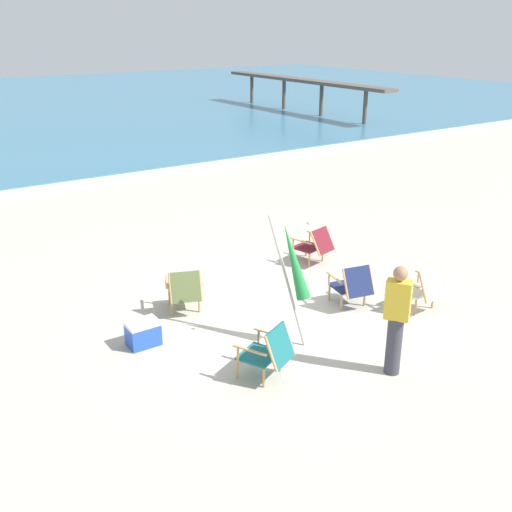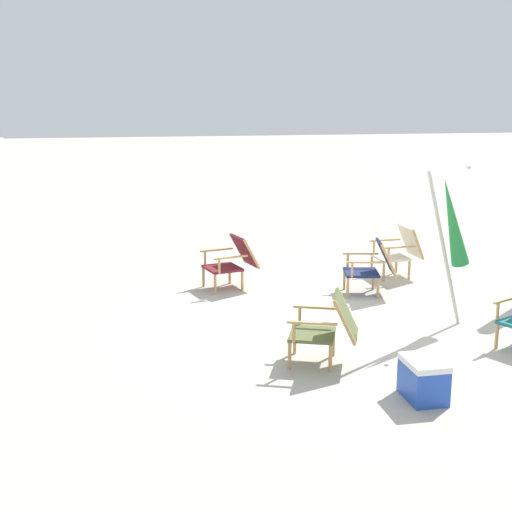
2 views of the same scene
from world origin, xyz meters
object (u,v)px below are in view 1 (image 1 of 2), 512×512
Objects in this scene: beach_chair_front_right at (185,289)px; umbrella_furled_green at (294,263)px; beach_chair_far_center at (315,244)px; beach_chair_mid_center at (423,288)px; cooler_box at (143,333)px; beach_chair_front_left at (352,284)px; beach_chair_back_left at (268,351)px; person_near_chairs at (396,320)px.

umbrella_furled_green is at bearing -63.62° from beach_chair_front_right.
beach_chair_far_center is at bearing 8.68° from beach_chair_front_right.
beach_chair_mid_center reaches higher than beach_chair_far_center.
umbrella_furled_green reaches higher than beach_chair_mid_center.
beach_chair_mid_center is (0.16, -2.72, 0.01)m from beach_chair_far_center.
cooler_box is at bearing 160.44° from beach_chair_mid_center.
beach_chair_far_center is 0.43× the size of umbrella_furled_green.
beach_chair_far_center is 2.73m from beach_chair_mid_center.
beach_chair_front_left is 1.03× the size of beach_chair_mid_center.
beach_chair_front_left is at bearing -29.80° from beach_chair_front_right.
umbrella_furled_green is at bearing 35.28° from beach_chair_back_left.
person_near_chairs is (-1.70, -3.84, 0.42)m from beach_chair_far_center.
beach_chair_far_center is 4.22m from person_near_chairs.
beach_chair_front_right reaches higher than cooler_box.
beach_chair_front_left is at bearing -110.85° from beach_chair_far_center.
beach_chair_mid_center is 4.75m from cooler_box.
umbrella_furled_green reaches higher than cooler_box.
beach_chair_front_left reaches higher than beach_chair_far_center.
beach_chair_back_left is at bearing -144.72° from umbrella_furled_green.
person_near_chairs is at bearing -67.16° from umbrella_furled_green.
beach_chair_front_right is 1.26m from cooler_box.
umbrella_furled_green is at bearing -166.24° from beach_chair_front_left.
beach_chair_back_left reaches higher than beach_chair_front_right.
beach_chair_mid_center is (0.90, -0.79, 0.00)m from beach_chair_front_left.
person_near_chairs is (0.64, -1.51, -0.48)m from umbrella_furled_green.
beach_chair_back_left is 2.47m from beach_chair_front_right.
beach_chair_mid_center is (3.40, 0.24, -0.00)m from beach_chair_back_left.
person_near_chairs is at bearing -149.15° from beach_chair_mid_center.
beach_chair_front_left is 1.70× the size of cooler_box.
umbrella_furled_green reaches higher than beach_chair_front_left.
beach_chair_back_left is 1.04× the size of beach_chair_front_left.
beach_chair_front_right is at bearing 90.06° from beach_chair_back_left.
beach_chair_front_right is (-3.41, 2.23, -0.00)m from beach_chair_mid_center.
umbrella_furled_green is (0.91, 0.64, 0.89)m from beach_chair_back_left.
person_near_chairs is 3.33× the size of cooler_box.
beach_chair_front_right reaches higher than beach_chair_far_center.
beach_chair_far_center is at bearing 14.75° from cooler_box.
beach_chair_front_left is 3.67m from cooler_box.
person_near_chairs reaches higher than beach_chair_far_center.
beach_chair_far_center is 1.78× the size of cooler_box.
beach_chair_back_left is 1.07× the size of beach_chair_mid_center.
beach_chair_back_left is at bearing 150.61° from person_near_chairs.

